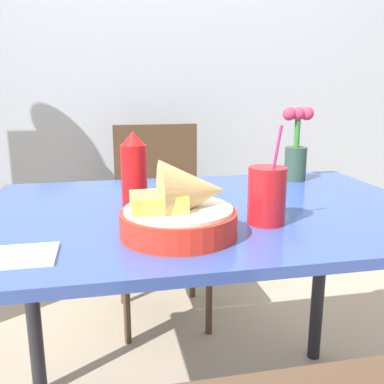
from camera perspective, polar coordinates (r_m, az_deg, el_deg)
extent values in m
cube|color=#9EA8B7|center=(2.35, -5.38, 19.13)|extent=(7.00, 0.06, 2.60)
cube|color=#334C9E|center=(1.15, 2.26, -2.65)|extent=(1.19, 0.81, 0.02)
cylinder|color=black|center=(1.61, -20.57, -13.30)|extent=(0.05, 0.05, 0.74)
cylinder|color=black|center=(1.78, 16.63, -10.32)|extent=(0.05, 0.05, 0.74)
cylinder|color=#473323|center=(1.88, -8.73, -13.58)|extent=(0.03, 0.03, 0.44)
cylinder|color=#473323|center=(1.93, 2.29, -12.72)|extent=(0.03, 0.03, 0.44)
cylinder|color=#473323|center=(2.21, -9.26, -9.32)|extent=(0.03, 0.03, 0.44)
cylinder|color=#473323|center=(2.25, 0.06, -8.71)|extent=(0.03, 0.03, 0.44)
cube|color=#473323|center=(1.97, -4.02, -4.89)|extent=(0.40, 0.40, 0.02)
cube|color=#473323|center=(2.09, -4.81, 2.83)|extent=(0.40, 0.03, 0.45)
cylinder|color=red|center=(0.93, -1.81, -4.16)|extent=(0.25, 0.25, 0.05)
cylinder|color=white|center=(0.92, -1.82, -2.31)|extent=(0.23, 0.23, 0.01)
cone|color=tan|center=(0.91, 0.12, 0.09)|extent=(0.14, 0.14, 0.14)
cube|color=#E5C14C|center=(0.90, -4.50, -1.57)|extent=(0.11, 0.09, 0.04)
cylinder|color=red|center=(1.15, -7.72, 2.15)|extent=(0.07, 0.07, 0.17)
cone|color=red|center=(1.14, -7.88, 7.14)|extent=(0.06, 0.06, 0.04)
cylinder|color=red|center=(1.01, 9.94, -0.48)|extent=(0.09, 0.09, 0.13)
cylinder|color=black|center=(1.01, 9.91, -1.07)|extent=(0.08, 0.08, 0.11)
cylinder|color=#EA3884|center=(1.00, 10.79, 2.92)|extent=(0.01, 0.08, 0.21)
cylinder|color=#2D4738|center=(1.52, 13.61, 3.68)|extent=(0.07, 0.07, 0.12)
cylinder|color=#33722D|center=(1.50, 13.85, 7.79)|extent=(0.02, 0.02, 0.10)
sphere|color=#DB334C|center=(1.50, 13.99, 10.11)|extent=(0.05, 0.05, 0.05)
sphere|color=#DB334C|center=(1.48, 12.86, 10.14)|extent=(0.05, 0.05, 0.05)
sphere|color=#DB334C|center=(1.51, 15.09, 10.07)|extent=(0.05, 0.05, 0.05)
cube|color=white|center=(0.88, -22.25, -7.92)|extent=(0.14, 0.11, 0.01)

